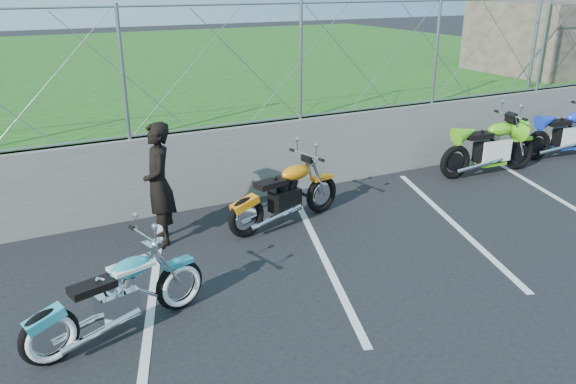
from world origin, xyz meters
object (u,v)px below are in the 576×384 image
cruiser_turquoise (121,299)px  sportbike_green (490,149)px  sportbike_blue (568,135)px  naked_orange (287,196)px  person_standing (159,184)px

cruiser_turquoise → sportbike_green: 7.89m
sportbike_blue → naked_orange: bearing=-167.8°
sportbike_green → sportbike_blue: sportbike_green is taller
person_standing → naked_orange: bearing=91.9°
sportbike_blue → person_standing: 8.98m
sportbike_blue → sportbike_green: bearing=-169.1°
cruiser_turquoise → person_standing: 2.34m
sportbike_green → person_standing: person_standing is taller
naked_orange → sportbike_green: 4.68m
cruiser_turquoise → sportbike_blue: size_ratio=0.96×
sportbike_blue → person_standing: (-8.97, -0.20, 0.41)m
cruiser_turquoise → naked_orange: bearing=16.2°
cruiser_turquoise → sportbike_green: (7.59, 2.16, 0.08)m
person_standing → sportbike_blue: bearing=100.5°
cruiser_turquoise → sportbike_blue: 10.23m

